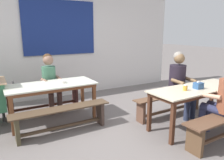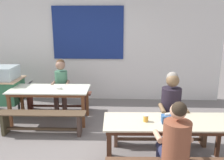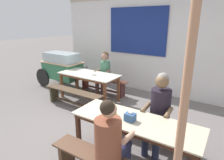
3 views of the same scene
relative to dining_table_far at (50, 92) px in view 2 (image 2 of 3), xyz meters
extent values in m
plane|color=slate|center=(1.04, -1.09, -0.66)|extent=(40.00, 40.00, 0.00)
cube|color=silver|center=(1.04, 1.56, 0.70)|extent=(6.21, 0.12, 2.72)
cube|color=navy|center=(0.64, 1.47, 1.15)|extent=(1.84, 0.03, 1.35)
cube|color=silver|center=(0.00, 0.00, 0.06)|extent=(1.67, 0.77, 0.02)
cube|color=brown|center=(0.00, 0.00, 0.02)|extent=(1.59, 0.71, 0.06)
cube|color=brown|center=(0.75, 0.32, -0.33)|extent=(0.06, 0.06, 0.65)
cube|color=brown|center=(0.75, -0.30, -0.33)|extent=(0.06, 0.06, 0.65)
cube|color=brown|center=(-0.75, 0.30, -0.33)|extent=(0.06, 0.06, 0.65)
cube|color=brown|center=(-0.75, -0.32, -0.33)|extent=(0.06, 0.06, 0.65)
cube|color=beige|center=(2.22, -1.54, 0.06)|extent=(1.91, 0.71, 0.02)
cube|color=#4A291B|center=(2.22, -1.54, 0.02)|extent=(1.83, 0.65, 0.06)
cube|color=#4A291B|center=(3.08, -1.25, -0.33)|extent=(0.06, 0.06, 0.65)
cube|color=#4A291B|center=(1.34, -1.31, -0.33)|extent=(0.06, 0.06, 0.65)
cube|color=#4A291B|center=(1.36, -1.84, -0.33)|extent=(0.06, 0.06, 0.65)
cube|color=#562E22|center=(-0.01, 0.62, -0.23)|extent=(1.62, 0.31, 0.02)
cube|color=#502A29|center=(0.68, 0.63, -0.45)|extent=(0.06, 0.25, 0.42)
cube|color=#59281E|center=(-0.70, 0.61, -0.45)|extent=(0.06, 0.25, 0.42)
cube|color=#562E22|center=(-0.01, 0.62, -0.55)|extent=(1.34, 0.06, 0.04)
cube|color=#4C3928|center=(0.01, -0.62, -0.23)|extent=(1.69, 0.32, 0.02)
cube|color=#47362F|center=(0.73, -0.61, -0.45)|extent=(0.06, 0.25, 0.42)
cube|color=#463F2A|center=(-0.71, -0.63, -0.45)|extent=(0.06, 0.25, 0.42)
cube|color=#4C3928|center=(0.01, -0.62, -0.55)|extent=(1.40, 0.07, 0.04)
cube|color=brown|center=(2.20, -0.93, -0.23)|extent=(1.78, 0.30, 0.02)
cube|color=brown|center=(2.96, -0.90, -0.45)|extent=(0.07, 0.21, 0.42)
cube|color=brown|center=(1.43, -0.95, -0.45)|extent=(0.07, 0.21, 0.42)
cube|color=brown|center=(2.20, -0.93, -0.55)|extent=(1.49, 0.09, 0.04)
cylinder|color=#333333|center=(-0.86, 0.35, -0.51)|extent=(0.05, 0.05, 0.30)
cylinder|color=#3F3F3F|center=(-0.62, 0.35, 0.05)|extent=(0.04, 0.65, 0.04)
cylinder|color=#292C4C|center=(2.26, -1.98, -0.17)|extent=(0.16, 0.41, 0.13)
cylinder|color=#292C4C|center=(2.08, -1.99, -0.17)|extent=(0.16, 0.41, 0.13)
cylinder|color=brown|center=(2.18, -2.16, 0.08)|extent=(0.33, 0.33, 0.52)
sphere|color=tan|center=(2.18, -2.14, 0.47)|extent=(0.19, 0.19, 0.19)
sphere|color=#2D2319|center=(2.18, -2.17, 0.51)|extent=(0.18, 0.18, 0.18)
cylinder|color=tan|center=(2.35, -1.97, 0.07)|extent=(0.09, 0.31, 0.11)
cylinder|color=tan|center=(1.99, -2.00, 0.07)|extent=(0.09, 0.31, 0.10)
cylinder|color=#2B344F|center=(2.29, -1.30, -0.44)|extent=(0.11, 0.11, 0.44)
cylinder|color=#2B344F|center=(2.47, -1.29, -0.44)|extent=(0.11, 0.11, 0.44)
cylinder|color=#2B344F|center=(2.28, -1.11, -0.17)|extent=(0.15, 0.42, 0.13)
cylinder|color=#2B344F|center=(2.46, -1.10, -0.17)|extent=(0.15, 0.42, 0.13)
cylinder|color=black|center=(2.36, -0.92, 0.11)|extent=(0.33, 0.33, 0.56)
sphere|color=brown|center=(2.36, -0.94, 0.52)|extent=(0.21, 0.21, 0.21)
sphere|color=gray|center=(2.36, -0.91, 0.56)|extent=(0.20, 0.20, 0.20)
cylinder|color=brown|center=(2.18, -1.11, 0.09)|extent=(0.08, 0.31, 0.09)
cylinder|color=brown|center=(2.55, -1.09, 0.09)|extent=(0.08, 0.31, 0.10)
cylinder|color=#4D352F|center=(0.04, 0.29, -0.44)|extent=(0.11, 0.11, 0.44)
cylinder|color=#4D352F|center=(0.22, 0.31, -0.44)|extent=(0.11, 0.11, 0.44)
cylinder|color=#4D352F|center=(0.03, 0.45, -0.17)|extent=(0.17, 0.37, 0.13)
cylinder|color=#4D352F|center=(0.21, 0.47, -0.17)|extent=(0.17, 0.37, 0.13)
cylinder|color=#427559|center=(0.10, 0.62, 0.07)|extent=(0.29, 0.29, 0.49)
sphere|color=#8C6552|center=(0.10, 0.60, 0.46)|extent=(0.22, 0.22, 0.22)
sphere|color=#4C331E|center=(0.10, 0.63, 0.50)|extent=(0.20, 0.20, 0.20)
cylinder|color=#8C6552|center=(-0.05, 0.42, 0.06)|extent=(0.10, 0.31, 0.08)
cylinder|color=#8C6552|center=(0.28, 0.46, 0.06)|extent=(0.10, 0.31, 0.11)
cube|color=#2F568C|center=(2.17, -1.60, 0.13)|extent=(0.14, 0.12, 0.11)
cube|color=white|center=(2.17, -1.60, 0.20)|extent=(0.06, 0.04, 0.02)
cylinder|color=gold|center=(1.88, -1.57, 0.12)|extent=(0.07, 0.07, 0.09)
cylinder|color=white|center=(1.88, -1.57, 0.17)|extent=(0.07, 0.07, 0.02)
cylinder|color=silver|center=(0.21, -0.04, 0.10)|extent=(0.12, 0.12, 0.05)
camera|label=1|loc=(-0.89, -3.99, 1.05)|focal=33.92mm
camera|label=2|loc=(1.52, -4.72, 1.50)|focal=37.84mm
camera|label=3|loc=(3.35, -3.79, 1.45)|focal=30.96mm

